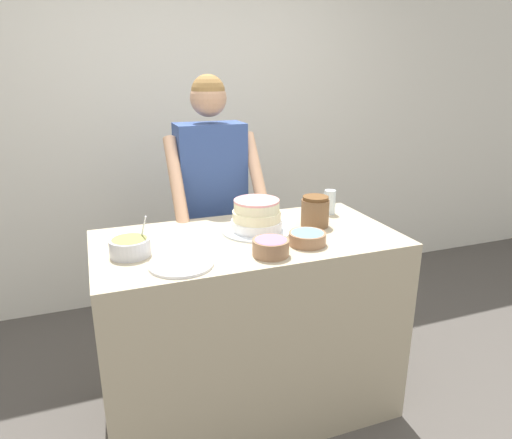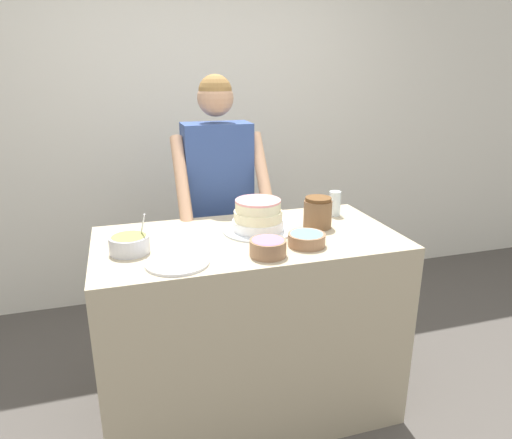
# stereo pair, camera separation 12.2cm
# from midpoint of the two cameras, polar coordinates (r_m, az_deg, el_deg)

# --- Properties ---
(wall_back) EXTENTS (10.00, 0.05, 2.60)m
(wall_back) POSITION_cam_midpoint_polar(r_m,az_deg,el_deg) (3.45, -10.22, 11.09)
(wall_back) COLOR silver
(wall_back) RESTS_ON ground_plane
(counter) EXTENTS (1.43, 0.73, 0.96)m
(counter) POSITION_cam_midpoint_polar(r_m,az_deg,el_deg) (2.37, -2.47, -13.14)
(counter) COLOR tan
(counter) RESTS_ON ground_plane
(person_baker) EXTENTS (0.53, 0.47, 1.69)m
(person_baker) POSITION_cam_midpoint_polar(r_m,az_deg,el_deg) (2.70, -6.85, 3.36)
(person_baker) COLOR #2D2D38
(person_baker) RESTS_ON ground_plane
(cake) EXTENTS (0.35, 0.35, 0.16)m
(cake) POSITION_cam_midpoint_polar(r_m,az_deg,el_deg) (2.22, -1.51, 0.27)
(cake) COLOR silver
(cake) RESTS_ON counter
(frosting_bowl_olive) EXTENTS (0.17, 0.17, 0.18)m
(frosting_bowl_olive) POSITION_cam_midpoint_polar(r_m,az_deg,el_deg) (2.02, -17.16, -3.24)
(frosting_bowl_olive) COLOR silver
(frosting_bowl_olive) RESTS_ON counter
(frosting_bowl_blue) EXTENTS (0.17, 0.17, 0.06)m
(frosting_bowl_blue) POSITION_cam_midpoint_polar(r_m,az_deg,el_deg) (2.07, 4.73, -2.31)
(frosting_bowl_blue) COLOR #936B4C
(frosting_bowl_blue) RESTS_ON counter
(frosting_bowl_purple) EXTENTS (0.16, 0.16, 0.07)m
(frosting_bowl_purple) POSITION_cam_midpoint_polar(r_m,az_deg,el_deg) (1.94, 0.04, -3.43)
(frosting_bowl_purple) COLOR #936B4C
(frosting_bowl_purple) RESTS_ON counter
(drinking_glass) EXTENTS (0.06, 0.06, 0.13)m
(drinking_glass) POSITION_cam_midpoint_polar(r_m,az_deg,el_deg) (2.51, 7.82, 2.16)
(drinking_glass) COLOR silver
(drinking_glass) RESTS_ON counter
(ceramic_plate) EXTENTS (0.26, 0.26, 0.01)m
(ceramic_plate) POSITION_cam_midpoint_polar(r_m,az_deg,el_deg) (1.88, -11.21, -5.54)
(ceramic_plate) COLOR silver
(ceramic_plate) RESTS_ON counter
(stoneware_jar) EXTENTS (0.14, 0.14, 0.15)m
(stoneware_jar) POSITION_cam_midpoint_polar(r_m,az_deg,el_deg) (2.30, 5.88, 0.99)
(stoneware_jar) COLOR brown
(stoneware_jar) RESTS_ON counter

